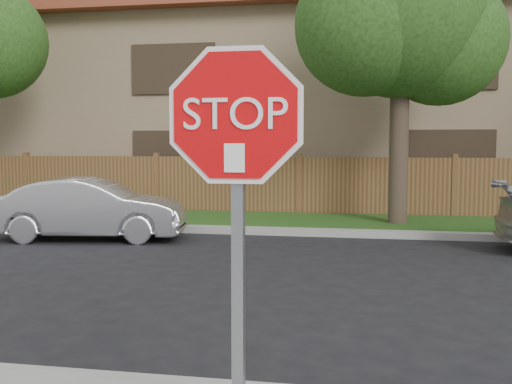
# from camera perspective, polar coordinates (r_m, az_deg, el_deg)

# --- Properties ---
(far_curb) EXTENTS (70.00, 0.30, 0.15)m
(far_curb) POSITION_cam_1_polar(r_m,az_deg,el_deg) (12.98, 2.54, -3.77)
(far_curb) COLOR gray
(far_curb) RESTS_ON ground
(grass_strip) EXTENTS (70.00, 3.00, 0.12)m
(grass_strip) POSITION_cam_1_polar(r_m,az_deg,el_deg) (14.60, 3.42, -2.87)
(grass_strip) COLOR #1E4714
(grass_strip) RESTS_ON ground
(fence) EXTENTS (70.00, 0.12, 1.60)m
(fence) POSITION_cam_1_polar(r_m,az_deg,el_deg) (16.11, 4.12, 0.49)
(fence) COLOR brown
(fence) RESTS_ON ground
(apartment_building) EXTENTS (35.20, 9.20, 7.20)m
(apartment_building) POSITION_cam_1_polar(r_m,az_deg,el_deg) (21.69, 5.80, 8.81)
(apartment_building) COLOR #8D7757
(apartment_building) RESTS_ON ground
(tree_mid) EXTENTS (4.80, 3.90, 7.35)m
(tree_mid) POSITION_cam_1_polar(r_m,az_deg,el_deg) (14.44, 13.79, 16.12)
(tree_mid) COLOR #382B21
(tree_mid) RESTS_ON ground
(stop_sign) EXTENTS (1.01, 0.13, 2.55)m
(stop_sign) POSITION_cam_1_polar(r_m,az_deg,el_deg) (3.16, -1.89, 1.47)
(stop_sign) COLOR gray
(stop_sign) RESTS_ON sidewalk_near
(sedan_left) EXTENTS (4.00, 1.92, 1.26)m
(sedan_left) POSITION_cam_1_polar(r_m,az_deg,el_deg) (12.74, -15.45, -1.58)
(sedan_left) COLOR silver
(sedan_left) RESTS_ON ground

